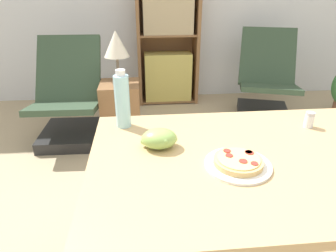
{
  "coord_description": "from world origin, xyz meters",
  "views": [
    {
      "loc": [
        -0.44,
        -1.0,
        1.33
      ],
      "look_at": [
        -0.34,
        0.1,
        0.79
      ],
      "focal_mm": 32.0,
      "sensor_mm": 36.0,
      "label": 1
    }
  ],
  "objects_px": {
    "pizza_on_plate": "(238,163)",
    "salt_shaker": "(309,120)",
    "grape_bunch": "(159,139)",
    "lounge_chair_near": "(70,109)",
    "lounge_chair_far": "(265,90)",
    "side_table": "(121,111)",
    "drink_bottle": "(122,101)",
    "table_lamp": "(116,46)",
    "bookshelf": "(168,41)"
  },
  "relations": [
    {
      "from": "pizza_on_plate",
      "to": "drink_bottle",
      "type": "relative_size",
      "value": 0.91
    },
    {
      "from": "pizza_on_plate",
      "to": "grape_bunch",
      "type": "xyz_separation_m",
      "value": [
        -0.27,
        0.16,
        0.02
      ]
    },
    {
      "from": "grape_bunch",
      "to": "salt_shaker",
      "type": "xyz_separation_m",
      "value": [
        0.68,
        0.12,
        -0.0
      ]
    },
    {
      "from": "pizza_on_plate",
      "to": "salt_shaker",
      "type": "bearing_deg",
      "value": 34.28
    },
    {
      "from": "lounge_chair_far",
      "to": "side_table",
      "type": "relative_size",
      "value": 1.7
    },
    {
      "from": "salt_shaker",
      "to": "lounge_chair_far",
      "type": "height_order",
      "value": "lounge_chair_far"
    },
    {
      "from": "grape_bunch",
      "to": "side_table",
      "type": "bearing_deg",
      "value": 99.62
    },
    {
      "from": "grape_bunch",
      "to": "bookshelf",
      "type": "bearing_deg",
      "value": 83.89
    },
    {
      "from": "pizza_on_plate",
      "to": "salt_shaker",
      "type": "relative_size",
      "value": 3.33
    },
    {
      "from": "lounge_chair_near",
      "to": "side_table",
      "type": "relative_size",
      "value": 1.68
    },
    {
      "from": "grape_bunch",
      "to": "salt_shaker",
      "type": "distance_m",
      "value": 0.69
    },
    {
      "from": "grape_bunch",
      "to": "drink_bottle",
      "type": "relative_size",
      "value": 0.56
    },
    {
      "from": "lounge_chair_near",
      "to": "side_table",
      "type": "xyz_separation_m",
      "value": [
        0.46,
        -0.04,
        -0.03
      ]
    },
    {
      "from": "salt_shaker",
      "to": "drink_bottle",
      "type": "bearing_deg",
      "value": 173.85
    },
    {
      "from": "drink_bottle",
      "to": "table_lamp",
      "type": "height_order",
      "value": "drink_bottle"
    },
    {
      "from": "grape_bunch",
      "to": "lounge_chair_near",
      "type": "relative_size",
      "value": 0.17
    },
    {
      "from": "pizza_on_plate",
      "to": "lounge_chair_far",
      "type": "xyz_separation_m",
      "value": [
        0.97,
        2.01,
        -0.46
      ]
    },
    {
      "from": "drink_bottle",
      "to": "lounge_chair_far",
      "type": "height_order",
      "value": "drink_bottle"
    },
    {
      "from": "pizza_on_plate",
      "to": "drink_bottle",
      "type": "bearing_deg",
      "value": 138.39
    },
    {
      "from": "bookshelf",
      "to": "salt_shaker",
      "type": "bearing_deg",
      "value": -79.41
    },
    {
      "from": "pizza_on_plate",
      "to": "drink_bottle",
      "type": "distance_m",
      "value": 0.57
    },
    {
      "from": "salt_shaker",
      "to": "side_table",
      "type": "bearing_deg",
      "value": 124.33
    },
    {
      "from": "table_lamp",
      "to": "drink_bottle",
      "type": "bearing_deg",
      "value": -85.29
    },
    {
      "from": "drink_bottle",
      "to": "bookshelf",
      "type": "xyz_separation_m",
      "value": [
        0.4,
        2.19,
        -0.13
      ]
    },
    {
      "from": "pizza_on_plate",
      "to": "bookshelf",
      "type": "relative_size",
      "value": 0.15
    },
    {
      "from": "lounge_chair_near",
      "to": "lounge_chair_far",
      "type": "relative_size",
      "value": 0.99
    },
    {
      "from": "lounge_chair_far",
      "to": "side_table",
      "type": "distance_m",
      "value": 1.53
    },
    {
      "from": "grape_bunch",
      "to": "lounge_chair_near",
      "type": "height_order",
      "value": "lounge_chair_near"
    },
    {
      "from": "grape_bunch",
      "to": "lounge_chair_near",
      "type": "bearing_deg",
      "value": 115.03
    },
    {
      "from": "bookshelf",
      "to": "table_lamp",
      "type": "bearing_deg",
      "value": -119.26
    },
    {
      "from": "grape_bunch",
      "to": "table_lamp",
      "type": "bearing_deg",
      "value": 99.62
    },
    {
      "from": "pizza_on_plate",
      "to": "salt_shaker",
      "type": "distance_m",
      "value": 0.5
    },
    {
      "from": "grape_bunch",
      "to": "drink_bottle",
      "type": "bearing_deg",
      "value": 125.0
    },
    {
      "from": "drink_bottle",
      "to": "table_lamp",
      "type": "xyz_separation_m",
      "value": [
        -0.11,
        1.28,
        -0.01
      ]
    },
    {
      "from": "lounge_chair_near",
      "to": "bookshelf",
      "type": "distance_m",
      "value": 1.38
    },
    {
      "from": "side_table",
      "to": "lounge_chair_near",
      "type": "bearing_deg",
      "value": 175.45
    },
    {
      "from": "grape_bunch",
      "to": "side_table",
      "type": "xyz_separation_m",
      "value": [
        -0.25,
        1.49,
        -0.51
      ]
    },
    {
      "from": "side_table",
      "to": "table_lamp",
      "type": "distance_m",
      "value": 0.58
    },
    {
      "from": "side_table",
      "to": "table_lamp",
      "type": "relative_size",
      "value": 1.17
    },
    {
      "from": "pizza_on_plate",
      "to": "table_lamp",
      "type": "height_order",
      "value": "table_lamp"
    },
    {
      "from": "salt_shaker",
      "to": "table_lamp",
      "type": "xyz_separation_m",
      "value": [
        -0.94,
        1.37,
        0.08
      ]
    },
    {
      "from": "salt_shaker",
      "to": "lounge_chair_near",
      "type": "bearing_deg",
      "value": 134.79
    },
    {
      "from": "pizza_on_plate",
      "to": "table_lamp",
      "type": "relative_size",
      "value": 0.53
    },
    {
      "from": "lounge_chair_far",
      "to": "grape_bunch",
      "type": "bearing_deg",
      "value": -106.79
    },
    {
      "from": "bookshelf",
      "to": "table_lamp",
      "type": "distance_m",
      "value": 1.05
    },
    {
      "from": "pizza_on_plate",
      "to": "lounge_chair_far",
      "type": "distance_m",
      "value": 2.28
    },
    {
      "from": "table_lamp",
      "to": "lounge_chair_far",
      "type": "bearing_deg",
      "value": 13.46
    },
    {
      "from": "drink_bottle",
      "to": "lounge_chair_near",
      "type": "distance_m",
      "value": 1.54
    },
    {
      "from": "side_table",
      "to": "drink_bottle",
      "type": "bearing_deg",
      "value": -85.29
    },
    {
      "from": "lounge_chair_near",
      "to": "lounge_chair_far",
      "type": "xyz_separation_m",
      "value": [
        1.95,
        0.32,
        0.0
      ]
    }
  ]
}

